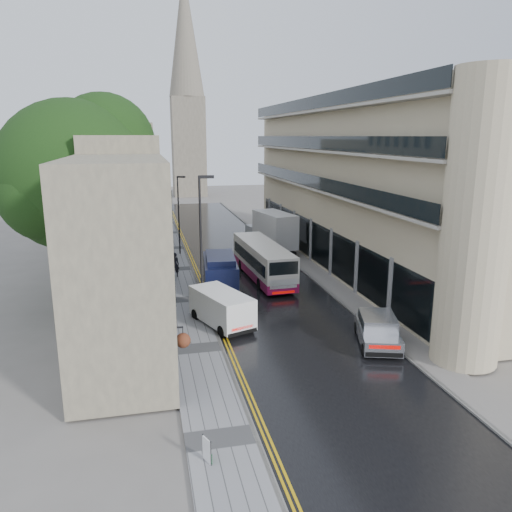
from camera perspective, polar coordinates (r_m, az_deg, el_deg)
name	(u,v)px	position (r m, az deg, el deg)	size (l,w,h in m)	color
ground	(398,462)	(19.50, 15.95, -21.67)	(200.00, 200.00, 0.00)	slate
road	(244,266)	(43.51, -1.43, -1.18)	(9.00, 85.00, 0.02)	black
left_sidewalk	(176,270)	(42.78, -9.14, -1.54)	(2.70, 85.00, 0.12)	gray
right_sidewalk	(303,262)	(44.84, 5.35, -0.73)	(1.80, 85.00, 0.12)	slate
old_shop_row	(129,197)	(44.08, -14.35, 6.52)	(4.50, 56.00, 12.00)	gray
modern_block	(364,185)	(44.06, 12.29, 7.94)	(8.00, 40.00, 14.00)	#BFB28E
church_spire	(187,85)	(96.58, -7.93, 18.74)	(6.40, 6.40, 40.00)	gray
tree_near	(76,202)	(34.29, -19.92, 5.83)	(10.56, 10.56, 13.89)	black
tree_far	(98,192)	(47.19, -17.65, 7.03)	(9.24, 9.24, 12.46)	black
cream_bus	(260,271)	(36.52, 0.43, -1.76)	(2.35, 10.33, 2.82)	silver
white_lorry	(269,236)	(46.19, 1.53, 2.26)	(2.30, 7.67, 4.02)	silver
silver_hatchback	(365,340)	(26.56, 12.32, -9.40)	(1.96, 4.48, 1.68)	silver
white_van	(222,320)	(28.16, -3.94, -7.27)	(2.02, 4.70, 2.13)	white
navy_van	(207,280)	(34.31, -5.68, -2.78)	(2.27, 5.69, 2.90)	black
pedestrian	(175,265)	(40.18, -9.28, -0.98)	(0.73, 0.48, 1.99)	black
lamp_post_near	(201,245)	(31.66, -6.32, 1.31)	(0.96, 0.21, 8.58)	black
lamp_post_far	(179,216)	(47.55, -8.82, 4.58)	(0.82, 0.18, 7.33)	black
estate_sign	(207,450)	(18.49, -5.63, -21.21)	(0.08, 0.53, 0.88)	silver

